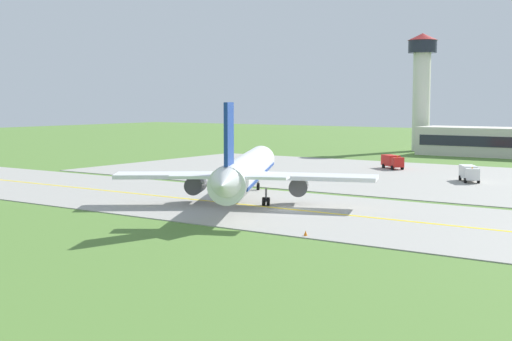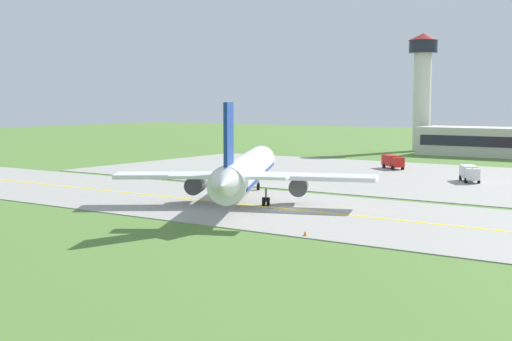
% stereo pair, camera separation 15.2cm
% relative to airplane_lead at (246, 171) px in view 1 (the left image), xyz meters
% --- Properties ---
extents(ground_plane, '(500.00, 500.00, 0.00)m').
position_rel_airplane_lead_xyz_m(ground_plane, '(7.26, -1.12, -4.13)').
color(ground_plane, '#517A33').
extents(taxiway_strip, '(240.00, 28.00, 0.10)m').
position_rel_airplane_lead_xyz_m(taxiway_strip, '(7.26, -1.12, -4.08)').
color(taxiway_strip, '#9E9B93').
rests_on(taxiway_strip, ground).
extents(apron_pad, '(140.00, 52.00, 0.10)m').
position_rel_airplane_lead_xyz_m(apron_pad, '(17.26, 40.88, -4.08)').
color(apron_pad, '#9E9B93').
rests_on(apron_pad, ground).
extents(taxiway_centreline, '(220.00, 0.60, 0.01)m').
position_rel_airplane_lead_xyz_m(taxiway_centreline, '(7.26, -1.12, -4.03)').
color(taxiway_centreline, yellow).
rests_on(taxiway_centreline, taxiway_strip).
extents(airplane_lead, '(30.34, 36.54, 12.70)m').
position_rel_airplane_lead_xyz_m(airplane_lead, '(0.00, 0.00, 0.00)').
color(airplane_lead, white).
rests_on(airplane_lead, ground).
extents(service_truck_baggage, '(5.83, 5.53, 2.60)m').
position_rel_airplane_lead_xyz_m(service_truck_baggage, '(-3.50, 52.56, -2.60)').
color(service_truck_baggage, red).
rests_on(service_truck_baggage, ground).
extents(service_truck_fuel, '(4.75, 6.23, 2.60)m').
position_rel_airplane_lead_xyz_m(service_truck_fuel, '(15.29, 39.40, -2.60)').
color(service_truck_fuel, silver).
rests_on(service_truck_fuel, ground).
extents(control_tower, '(7.60, 7.60, 29.93)m').
position_rel_airplane_lead_xyz_m(control_tower, '(-17.79, 102.81, 13.72)').
color(control_tower, silver).
rests_on(control_tower, ground).
extents(traffic_cone_near_edge, '(0.44, 0.44, 0.60)m').
position_rel_airplane_lead_xyz_m(traffic_cone_near_edge, '(16.97, -14.28, -3.83)').
color(traffic_cone_near_edge, orange).
rests_on(traffic_cone_near_edge, ground).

